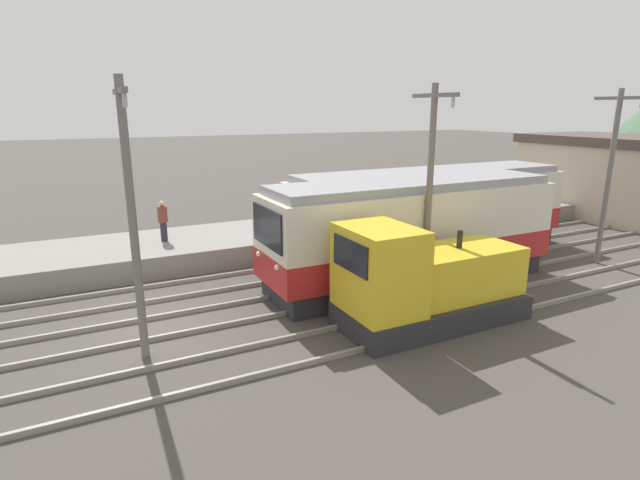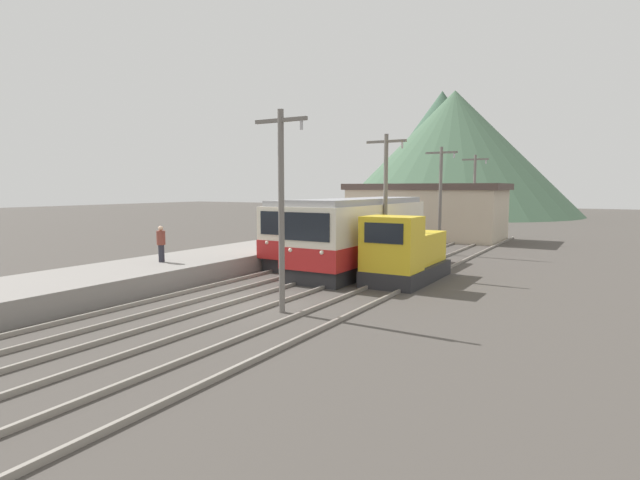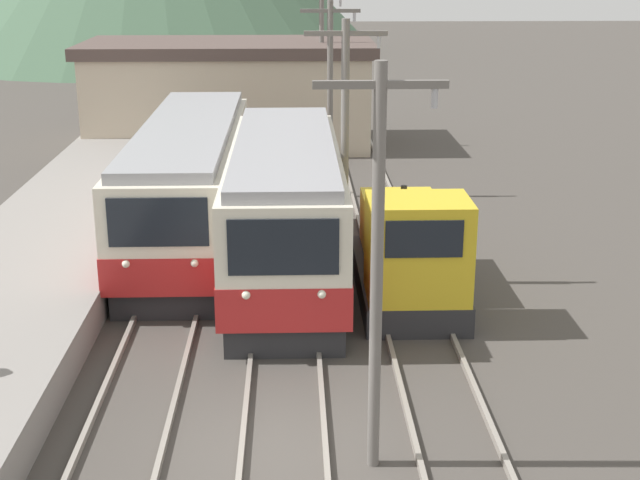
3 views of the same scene
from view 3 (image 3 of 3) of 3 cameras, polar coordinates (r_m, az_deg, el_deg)
The scene contains 12 objects.
ground_plane at distance 15.78m, azimuth -3.08°, elevation -13.36°, with size 200.00×200.00×0.00m, color #47423D.
track_left at distance 16.02m, azimuth -12.67°, elevation -13.00°, with size 1.54×60.00×0.14m.
track_center at distance 15.74m, azimuth -2.34°, elevation -13.14°, with size 1.54×60.00×0.14m.
track_right at distance 15.99m, azimuth 8.75°, elevation -12.83°, with size 1.54×60.00×0.14m.
commuter_train_left at distance 26.30m, azimuth -8.32°, elevation 3.34°, with size 2.84×12.70×3.53m.
commuter_train_center at distance 23.12m, azimuth -2.24°, elevation 1.61°, with size 2.84×10.67×3.65m.
shunting_locomotive at distance 21.79m, azimuth 5.67°, elevation -0.85°, with size 2.40×5.51×3.00m.
catenary_mast_near at distance 13.86m, azimuth 3.70°, elevation -1.15°, with size 2.00×0.20×6.70m.
catenary_mast_mid at distance 22.17m, azimuth 1.62°, elevation 6.15°, with size 2.00×0.20×6.70m.
catenary_mast_far at distance 30.65m, azimuth 0.66°, elevation 9.45°, with size 2.00×0.20×6.70m.
catenary_mast_distant at distance 39.19m, azimuth 0.11°, elevation 11.31°, with size 2.00×0.20×6.70m.
station_building at distance 40.02m, azimuth -5.78°, elevation 9.35°, with size 12.60×6.30×4.51m.
Camera 3 is at (0.40, -13.48, 8.19)m, focal length 50.00 mm.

